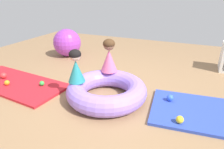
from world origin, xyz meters
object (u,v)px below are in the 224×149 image
(play_ball_green, at_px, (42,83))
(play_ball_yellow, at_px, (180,120))
(child_in_pink, at_px, (109,56))
(play_ball_red, at_px, (4,76))
(child_in_teal, at_px, (76,66))
(inflatable_cushion, at_px, (107,90))
(play_ball_blue, at_px, (170,98))
(exercise_ball_large, at_px, (67,43))
(play_ball_orange, at_px, (7,83))

(play_ball_green, xyz_separation_m, play_ball_yellow, (2.22, -0.15, 0.01))
(child_in_pink, height_order, play_ball_red, child_in_pink)
(child_in_teal, bearing_deg, inflatable_cushion, 93.79)
(play_ball_blue, bearing_deg, play_ball_yellow, -69.05)
(play_ball_green, bearing_deg, exercise_ball_large, 110.80)
(play_ball_green, distance_m, play_ball_blue, 2.06)
(play_ball_green, distance_m, play_ball_yellow, 2.22)
(child_in_teal, distance_m, play_ball_blue, 1.42)
(child_in_pink, xyz_separation_m, play_ball_green, (-1.00, -0.50, -0.46))
(play_ball_blue, relative_size, play_ball_yellow, 1.04)
(inflatable_cushion, relative_size, child_in_pink, 2.24)
(inflatable_cushion, xyz_separation_m, play_ball_green, (-1.15, -0.09, -0.06))
(child_in_pink, relative_size, play_ball_green, 6.52)
(play_ball_orange, bearing_deg, child_in_teal, 6.60)
(inflatable_cushion, bearing_deg, play_ball_orange, -169.75)
(play_ball_green, relative_size, play_ball_orange, 0.94)
(child_in_pink, relative_size, play_ball_orange, 6.13)
(play_ball_red, distance_m, play_ball_blue, 2.89)
(play_ball_blue, bearing_deg, child_in_pink, 171.04)
(child_in_pink, height_order, exercise_ball_large, child_in_pink)
(inflatable_cushion, height_order, play_ball_red, inflatable_cushion)
(play_ball_green, bearing_deg, play_ball_blue, 9.39)
(child_in_pink, bearing_deg, exercise_ball_large, -139.70)
(play_ball_yellow, bearing_deg, inflatable_cushion, 167.53)
(child_in_pink, bearing_deg, play_ball_green, -78.07)
(play_ball_green, xyz_separation_m, play_ball_blue, (2.03, 0.34, 0.01))
(child_in_teal, bearing_deg, play_ball_green, -112.61)
(play_ball_yellow, bearing_deg, child_in_pink, 152.02)
(child_in_teal, relative_size, play_ball_yellow, 5.12)
(play_ball_green, height_order, play_ball_blue, play_ball_blue)
(inflatable_cushion, bearing_deg, play_ball_blue, 15.49)
(inflatable_cushion, distance_m, play_ball_yellow, 1.10)
(child_in_pink, bearing_deg, play_ball_orange, -79.77)
(child_in_teal, relative_size, play_ball_orange, 5.55)
(inflatable_cushion, xyz_separation_m, child_in_teal, (-0.40, -0.16, 0.38))
(play_ball_green, xyz_separation_m, play_ball_orange, (-0.55, -0.22, 0.00))
(play_ball_blue, xyz_separation_m, play_ball_yellow, (0.18, -0.48, -0.00))
(play_ball_blue, bearing_deg, play_ball_red, -172.59)
(inflatable_cushion, relative_size, play_ball_blue, 12.22)
(play_ball_red, bearing_deg, child_in_pink, 16.23)
(inflatable_cushion, bearing_deg, child_in_teal, -158.72)
(exercise_ball_large, bearing_deg, child_in_pink, -35.21)
(play_ball_red, xyz_separation_m, exercise_ball_large, (0.21, 1.69, 0.24))
(inflatable_cushion, distance_m, play_ball_red, 1.99)
(play_ball_green, height_order, exercise_ball_large, exercise_ball_large)
(play_ball_orange, distance_m, play_ball_red, 0.34)
(play_ball_orange, distance_m, exercise_ball_large, 1.88)
(play_ball_orange, xyz_separation_m, play_ball_blue, (2.58, 0.55, 0.01))
(child_in_teal, xyz_separation_m, play_ball_blue, (1.29, 0.40, -0.43))
(play_ball_green, distance_m, exercise_ball_large, 1.78)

